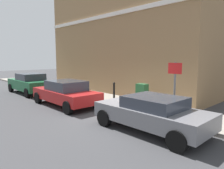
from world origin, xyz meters
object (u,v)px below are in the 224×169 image
Objects in this scene: car_grey at (151,112)px; car_green at (30,83)px; utility_cabinet at (142,96)px; bollard_near_cabinet at (114,90)px; street_sign at (175,82)px; car_red at (66,93)px; bollard_far_kerb at (82,89)px.

car_grey is 10.96m from car_green.
car_grey is 3.63× the size of utility_cabinet.
car_grey is at bearing 179.87° from car_green.
bollard_near_cabinet is (2.46, 4.49, 0.02)m from car_grey.
utility_cabinet is at bearing 70.38° from street_sign.
street_sign reaches higher than utility_cabinet.
street_sign is (-0.82, -2.30, 0.98)m from utility_cabinet.
car_green is (0.18, 5.37, 0.04)m from car_red.
car_green is at bearing -1.64° from car_red.
car_green is 4.96m from bollard_far_kerb.
car_green reaches higher than bollard_near_cabinet.
street_sign reaches higher than car_grey.
utility_cabinet is at bearing -75.08° from bollard_far_kerb.
bollard_near_cabinet is (2.44, -6.47, -0.06)m from car_green.
bollard_far_kerb is (-1.03, 3.87, 0.02)m from utility_cabinet.
bollard_near_cabinet is 2.03m from bollard_far_kerb.
car_red is at bearing 157.23° from bollard_near_cabinet.
car_green is at bearing -0.12° from car_grey.
car_green is 11.09m from street_sign.
car_grey is 0.94× the size of car_red.
car_green reaches higher than car_red.
street_sign reaches higher than car_red.
car_green is at bearing 97.93° from street_sign.
car_grey is 1.83m from street_sign.
car_red is at bearing 106.99° from street_sign.
car_grey is at bearing -178.11° from car_red.
utility_cabinet reaches higher than bollard_near_cabinet.
car_green reaches higher than car_grey.
utility_cabinet is (2.34, -8.65, -0.09)m from car_green.
car_grey is 3.31m from utility_cabinet.
car_green is 8.96m from utility_cabinet.
car_grey reaches higher than bollard_near_cabinet.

